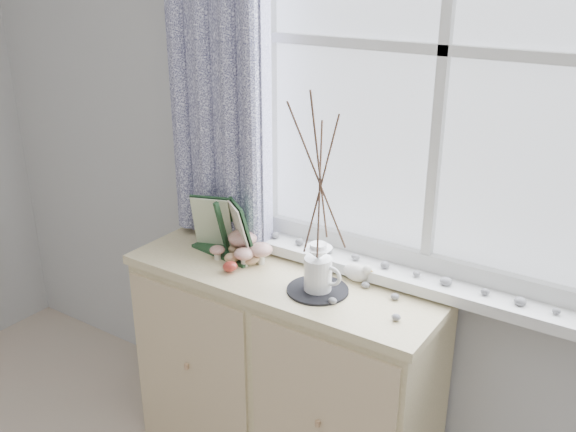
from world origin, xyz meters
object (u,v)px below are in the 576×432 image
object	(u,v)px
toadstool_cluster	(245,245)
twig_pitcher	(320,177)
botanical_book	(220,228)
sideboard	(284,371)

from	to	relation	value
toadstool_cluster	twig_pitcher	distance (m)	0.51
botanical_book	twig_pitcher	world-z (taller)	twig_pitcher
botanical_book	toadstool_cluster	bearing A→B (deg)	24.42
botanical_book	toadstool_cluster	size ratio (longest dim) A/B	1.42
botanical_book	twig_pitcher	distance (m)	0.54
twig_pitcher	botanical_book	bearing A→B (deg)	172.50
twig_pitcher	sideboard	bearing A→B (deg)	161.52
toadstool_cluster	twig_pitcher	size ratio (longest dim) A/B	0.32
sideboard	botanical_book	bearing A→B (deg)	-177.15
sideboard	botanical_book	size ratio (longest dim) A/B	3.60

